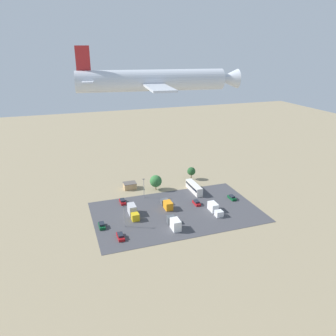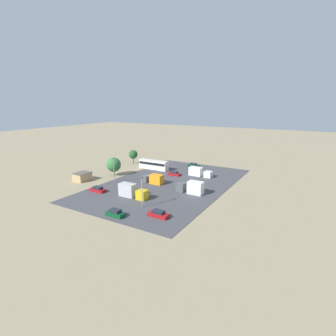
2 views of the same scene
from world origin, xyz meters
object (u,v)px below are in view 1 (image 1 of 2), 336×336
at_px(bus, 194,187).
at_px(parked_truck_1, 133,211).
at_px(parked_car_0, 102,225).
at_px(parked_car_1, 232,198).
at_px(parked_truck_3, 215,209).
at_px(parked_car_2, 123,201).
at_px(shed_building, 130,186).
at_px(parked_car_3, 196,203).
at_px(airplane, 160,80).
at_px(parked_truck_2, 174,223).
at_px(parked_car_4, 120,236).
at_px(parked_truck_0, 167,204).

bearing_deg(bus, parked_truck_1, 22.67).
relative_size(parked_car_0, parked_car_1, 1.01).
xyz_separation_m(parked_car_0, parked_truck_3, (-39.66, 2.53, 0.68)).
distance_m(parked_car_1, parked_car_2, 42.12).
distance_m(shed_building, parked_car_3, 30.47).
distance_m(parked_truck_3, airplane, 65.11).
bearing_deg(shed_building, airplane, 84.18).
xyz_separation_m(parked_car_3, parked_truck_1, (24.52, 0.74, 0.98)).
xyz_separation_m(parked_car_2, parked_truck_2, (-12.29, 23.32, 0.97)).
xyz_separation_m(shed_building, parked_truck_2, (-6.66, 35.76, 0.35)).
xyz_separation_m(shed_building, parked_car_4, (11.20, 36.29, -0.61)).
distance_m(shed_building, parked_truck_0, 23.39).
xyz_separation_m(parked_car_3, parked_truck_3, (-3.65, 7.72, 0.71)).
bearing_deg(parked_truck_1, bus, -157.33).
bearing_deg(shed_building, parked_truck_0, 112.78).
height_order(parked_car_1, parked_car_4, parked_car_1).
bearing_deg(parked_car_3, airplane, 56.02).
xyz_separation_m(parked_car_0, parked_truck_0, (-24.76, -6.32, 0.65)).
relative_size(bus, parked_truck_1, 1.42).
bearing_deg(parked_car_0, parked_car_1, 5.52).
bearing_deg(parked_car_4, airplane, -79.39).
relative_size(parked_car_1, airplane, 0.13).
xyz_separation_m(parked_car_2, parked_truck_0, (-14.69, 9.12, 0.70)).
bearing_deg(bus, parked_car_0, 22.23).
bearing_deg(airplane, parked_truck_3, 142.86).
height_order(shed_building, parked_car_2, shed_building).
xyz_separation_m(parked_car_1, parked_truck_3, (11.19, 7.45, 0.71)).
relative_size(parked_car_0, parked_car_4, 0.91).
xyz_separation_m(parked_truck_0, parked_truck_1, (13.27, 1.88, 0.29)).
bearing_deg(parked_truck_1, parked_truck_0, -171.93).
relative_size(shed_building, parked_car_4, 1.11).
bearing_deg(airplane, parked_car_2, -174.35).
distance_m(parked_car_0, parked_car_1, 51.09).
height_order(shed_building, parked_truck_1, parked_truck_1).
distance_m(shed_building, parked_car_0, 32.01).
height_order(parked_truck_2, airplane, airplane).
xyz_separation_m(parked_car_4, parked_truck_0, (-20.26, -14.73, 0.69)).
bearing_deg(parked_car_0, parked_car_3, 8.19).
bearing_deg(bus, parked_car_4, 34.96).
bearing_deg(parked_car_1, parked_car_3, -1.04).
bearing_deg(airplane, parked_truck_2, 160.32).
bearing_deg(shed_building, parked_car_4, 72.85).
height_order(parked_car_1, parked_car_2, parked_car_1).
bearing_deg(parked_truck_2, bus, 54.20).
distance_m(parked_truck_1, airplane, 61.58).
relative_size(bus, parked_car_2, 2.51).
distance_m(parked_truck_0, parked_truck_2, 14.40).
height_order(bus, parked_truck_0, bus).
relative_size(parked_car_2, parked_truck_3, 0.59).
distance_m(parked_car_4, parked_truck_2, 17.89).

